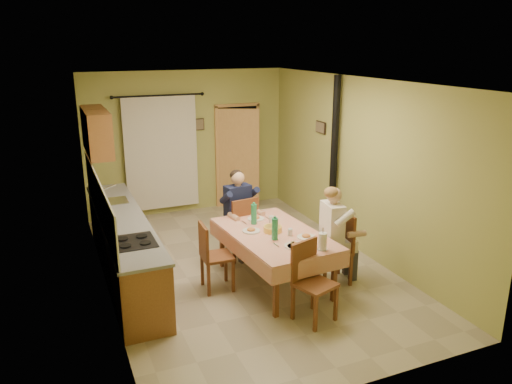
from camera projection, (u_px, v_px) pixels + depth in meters
name	position (u px, v px, depth m)	size (l,w,h in m)	color
floor	(244.00, 267.00, 7.63)	(4.00, 6.00, 0.01)	tan
room_shell	(243.00, 151.00, 7.11)	(4.04, 6.04, 2.82)	tan
kitchen_run	(124.00, 246.00, 7.21)	(0.64, 3.64, 1.56)	brown
upper_cabinets	(96.00, 132.00, 7.89)	(0.35, 1.40, 0.70)	brown
curtain	(161.00, 153.00, 9.62)	(1.70, 0.07, 2.22)	black
doorway	(238.00, 156.00, 10.26)	(0.96, 0.39, 2.15)	black
dining_table	(274.00, 258.00, 7.05)	(1.30, 2.02, 0.76)	tan
tableware	(280.00, 231.00, 6.84)	(0.85, 1.57, 0.33)	white
chair_far	(240.00, 240.00, 7.93)	(0.51, 0.51, 1.02)	brown
chair_near	(313.00, 298.00, 6.13)	(0.55, 0.55, 0.99)	brown
chair_right	(333.00, 262.00, 7.12)	(0.50, 0.50, 1.02)	brown
chair_left	(216.00, 269.00, 6.90)	(0.42, 0.42, 0.97)	brown
man_far	(239.00, 204.00, 7.78)	(0.62, 0.51, 1.39)	#141938
man_right	(334.00, 224.00, 6.95)	(0.50, 0.61, 1.39)	silver
stove_flue	(333.00, 180.00, 8.57)	(0.24, 0.24, 2.80)	black
picture_back	(199.00, 124.00, 9.84)	(0.19, 0.03, 0.23)	black
picture_right	(321.00, 127.00, 8.89)	(0.03, 0.31, 0.21)	brown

